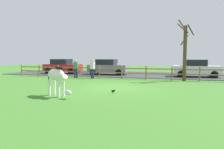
# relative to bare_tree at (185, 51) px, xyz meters

# --- Properties ---
(ground_plane) EXTENTS (60.00, 60.00, 0.00)m
(ground_plane) POSITION_rel_bare_tree_xyz_m (-4.22, -4.92, -2.31)
(ground_plane) COLOR #3D7528
(parking_asphalt) EXTENTS (28.00, 7.40, 0.05)m
(parking_asphalt) POSITION_rel_bare_tree_xyz_m (-4.22, 4.38, -2.29)
(parking_asphalt) COLOR #38383D
(parking_asphalt) RESTS_ON ground_plane
(paddock_fence) EXTENTS (20.54, 0.11, 1.11)m
(paddock_fence) POSITION_rel_bare_tree_xyz_m (-5.00, 0.08, -1.68)
(paddock_fence) COLOR olive
(paddock_fence) RESTS_ON ground_plane
(bare_tree) EXTENTS (1.29, 1.02, 4.70)m
(bare_tree) POSITION_rel_bare_tree_xyz_m (0.00, 0.00, 0.00)
(bare_tree) COLOR #513A23
(bare_tree) RESTS_ON ground_plane
(zebra) EXTENTS (1.78, 1.10, 1.41)m
(zebra) POSITION_rel_bare_tree_xyz_m (-6.06, -8.42, -1.39)
(zebra) COLOR white
(zebra) RESTS_ON ground_plane
(crow_on_grass) EXTENTS (0.21, 0.10, 0.20)m
(crow_on_grass) POSITION_rel_bare_tree_xyz_m (-3.74, -6.90, -2.19)
(crow_on_grass) COLOR black
(crow_on_grass) RESTS_ON ground_plane
(parked_car_white) EXTENTS (4.04, 1.96, 1.56)m
(parked_car_white) POSITION_rel_bare_tree_xyz_m (1.16, 3.24, -1.47)
(parked_car_white) COLOR white
(parked_car_white) RESTS_ON parking_asphalt
(parked_car_red) EXTENTS (4.02, 1.91, 1.56)m
(parked_car_red) POSITION_rel_bare_tree_xyz_m (-12.46, 3.21, -1.47)
(parked_car_red) COLOR red
(parked_car_red) RESTS_ON parking_asphalt
(parked_car_grey) EXTENTS (4.00, 1.88, 1.56)m
(parked_car_grey) POSITION_rel_bare_tree_xyz_m (-7.29, 3.26, -1.47)
(parked_car_grey) COLOR slate
(parked_car_grey) RESTS_ON parking_asphalt
(visitor_left_of_tree) EXTENTS (0.40, 0.29, 1.64)m
(visitor_left_of_tree) POSITION_rel_bare_tree_xyz_m (-7.50, -0.39, -1.41)
(visitor_left_of_tree) COLOR #232847
(visitor_left_of_tree) RESTS_ON ground_plane
(visitor_right_of_tree) EXTENTS (0.41, 0.31, 1.64)m
(visitor_right_of_tree) POSITION_rel_bare_tree_xyz_m (-9.02, -0.52, -1.41)
(visitor_right_of_tree) COLOR #232847
(visitor_right_of_tree) RESTS_ON ground_plane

